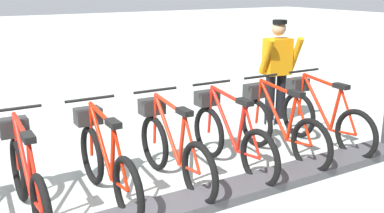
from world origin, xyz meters
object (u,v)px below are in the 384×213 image
Objects in this scene: bike_docked_0 at (321,116)px; bike_docked_1 at (278,125)px; bike_docked_5 at (27,177)px; worker_near_rack at (277,69)px; bike_docked_2 at (229,135)px; bike_docked_3 at (172,147)px; bike_docked_4 at (105,161)px.

bike_docked_1 is at bearing 90.00° from bike_docked_0.
worker_near_rack is (1.08, -4.02, 0.48)m from bike_docked_5.
bike_docked_1 is 0.78m from bike_docked_2.
bike_docked_0 is 1.56m from bike_docked_2.
bike_docked_1 is at bearing 140.30° from worker_near_rack.
bike_docked_5 is (0.00, 1.56, 0.00)m from bike_docked_3.
worker_near_rack reaches higher than bike_docked_3.
worker_near_rack is (1.08, -0.11, 0.48)m from bike_docked_0.
bike_docked_4 is 0.78m from bike_docked_5.
bike_docked_1 is 3.12m from bike_docked_5.
bike_docked_2 is at bearing -90.00° from bike_docked_4.
bike_docked_4 is (0.00, 2.34, 0.00)m from bike_docked_1.
bike_docked_3 is 1.04× the size of worker_near_rack.
bike_docked_0 is at bearing -90.00° from bike_docked_4.
bike_docked_4 is at bearing 90.00° from bike_docked_3.
bike_docked_1 is 1.00× the size of bike_docked_4.
worker_near_rack is (1.08, -0.89, 0.48)m from bike_docked_1.
bike_docked_3 is at bearing 90.00° from bike_docked_1.
bike_docked_4 is (0.00, 3.12, 0.00)m from bike_docked_0.
bike_docked_1 is at bearing -90.00° from bike_docked_2.
bike_docked_2 is at bearing 90.00° from bike_docked_1.
bike_docked_1 is at bearing -90.00° from bike_docked_5.
bike_docked_4 is at bearing 108.41° from worker_near_rack.
bike_docked_2 is (0.00, 0.78, 0.00)m from bike_docked_1.
bike_docked_0 is 2.34m from bike_docked_3.
bike_docked_2 is 1.04× the size of worker_near_rack.
bike_docked_2 is 0.78m from bike_docked_3.
bike_docked_0 is 1.04× the size of worker_near_rack.
bike_docked_3 is at bearing 113.68° from worker_near_rack.
bike_docked_1 is (0.00, 0.78, 0.00)m from bike_docked_0.
bike_docked_5 is (0.00, 0.78, 0.00)m from bike_docked_4.
worker_near_rack reaches higher than bike_docked_1.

